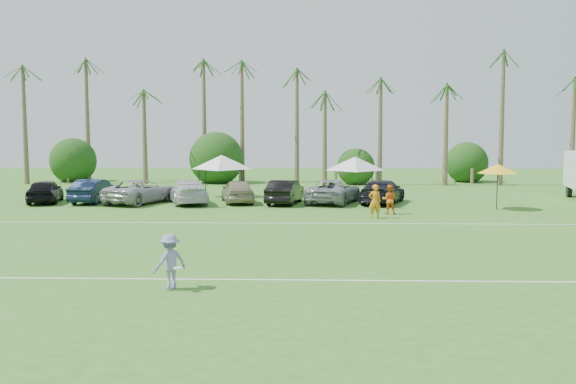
{
  "coord_description": "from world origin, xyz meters",
  "views": [
    {
      "loc": [
        1.98,
        -17.15,
        4.54
      ],
      "look_at": [
        1.0,
        13.42,
        1.6
      ],
      "focal_mm": 40.0,
      "sensor_mm": 36.0,
      "label": 1
    }
  ],
  "objects": [
    {
      "name": "palm_tree_9",
      "position": [
        18.0,
        38.0,
        8.35
      ],
      "size": [
        2.4,
        2.4,
        9.9
      ],
      "color": "brown",
      "rests_on": "ground"
    },
    {
      "name": "bush_tree_3",
      "position": [
        16.0,
        39.0,
        1.8
      ],
      "size": [
        4.0,
        4.0,
        4.0
      ],
      "color": "brown",
      "rests_on": "ground"
    },
    {
      "name": "parked_car_1",
      "position": [
        -11.55,
        22.72,
        0.75
      ],
      "size": [
        1.98,
        4.65,
        1.49
      ],
      "primitive_type": "imported",
      "rotation": [
        0.0,
        0.0,
        3.05
      ],
      "color": "#0F1A33",
      "rests_on": "ground"
    },
    {
      "name": "palm_tree_4",
      "position": [
        -4.0,
        38.0,
        7.48
      ],
      "size": [
        2.4,
        2.4,
        8.9
      ],
      "color": "brown",
      "rests_on": "ground"
    },
    {
      "name": "palm_tree_3",
      "position": [
        -8.0,
        38.0,
        10.06
      ],
      "size": [
        2.4,
        2.4,
        11.9
      ],
      "color": "brown",
      "rests_on": "ground"
    },
    {
      "name": "canopy_tent_left",
      "position": [
        -3.92,
        26.31,
        2.87
      ],
      "size": [
        4.14,
        4.14,
        3.36
      ],
      "color": "black",
      "rests_on": "ground"
    },
    {
      "name": "palm_tree_8",
      "position": [
        13.0,
        38.0,
        7.48
      ],
      "size": [
        2.4,
        2.4,
        8.9
      ],
      "color": "brown",
      "rests_on": "ground"
    },
    {
      "name": "parked_car_6",
      "position": [
        3.56,
        22.84,
        0.75
      ],
      "size": [
        3.97,
        5.86,
        1.49
      ],
      "primitive_type": "imported",
      "rotation": [
        0.0,
        0.0,
        2.84
      ],
      "color": "gray",
      "rests_on": "ground"
    },
    {
      "name": "market_umbrella",
      "position": [
        12.86,
        19.96,
        2.35
      ],
      "size": [
        2.36,
        2.36,
        2.63
      ],
      "color": "black",
      "rests_on": "ground"
    },
    {
      "name": "palm_tree_1",
      "position": [
        -17.0,
        38.0,
        8.35
      ],
      "size": [
        2.4,
        2.4,
        9.9
      ],
      "color": "brown",
      "rests_on": "ground"
    },
    {
      "name": "parked_car_4",
      "position": [
        -2.48,
        22.85,
        0.75
      ],
      "size": [
        2.71,
        4.66,
        1.49
      ],
      "primitive_type": "imported",
      "rotation": [
        0.0,
        0.0,
        3.37
      ],
      "color": "#9C9274",
      "rests_on": "ground"
    },
    {
      "name": "bush_tree_1",
      "position": [
        -6.0,
        39.0,
        1.8
      ],
      "size": [
        4.0,
        4.0,
        4.0
      ],
      "color": "brown",
      "rests_on": "ground"
    },
    {
      "name": "parked_car_5",
      "position": [
        0.54,
        22.42,
        0.75
      ],
      "size": [
        2.4,
        4.74,
        1.49
      ],
      "primitive_type": "imported",
      "rotation": [
        0.0,
        0.0,
        2.95
      ],
      "color": "black",
      "rests_on": "ground"
    },
    {
      "name": "sideline_player_b",
      "position": [
        6.38,
        17.63,
        0.8
      ],
      "size": [
        0.84,
        0.69,
        1.6
      ],
      "primitive_type": "imported",
      "rotation": [
        0.0,
        0.0,
        3.03
      ],
      "color": "orange",
      "rests_on": "ground"
    },
    {
      "name": "bush_tree_0",
      "position": [
        -19.0,
        39.0,
        1.8
      ],
      "size": [
        4.0,
        4.0,
        4.0
      ],
      "color": "brown",
      "rests_on": "ground"
    },
    {
      "name": "sideline_player_a",
      "position": [
        5.43,
        16.0,
        0.88
      ],
      "size": [
        0.68,
        0.48,
        1.76
      ],
      "primitive_type": "imported",
      "rotation": [
        0.0,
        0.0,
        3.24
      ],
      "color": "orange",
      "rests_on": "ground"
    },
    {
      "name": "parked_car_7",
      "position": [
        6.59,
        22.81,
        0.75
      ],
      "size": [
        3.66,
        5.54,
        1.49
      ],
      "primitive_type": "imported",
      "rotation": [
        0.0,
        0.0,
        2.81
      ],
      "color": "black",
      "rests_on": "ground"
    },
    {
      "name": "bush_tree_2",
      "position": [
        6.0,
        39.0,
        1.8
      ],
      "size": [
        4.0,
        4.0,
        4.0
      ],
      "color": "brown",
      "rests_on": "ground"
    },
    {
      "name": "canopy_tent_right",
      "position": [
        5.14,
        26.23,
        2.78
      ],
      "size": [
        4.01,
        4.01,
        3.25
      ],
      "color": "black",
      "rests_on": "ground"
    },
    {
      "name": "parked_car_2",
      "position": [
        -8.53,
        22.4,
        0.75
      ],
      "size": [
        4.21,
        5.9,
        1.49
      ],
      "primitive_type": "imported",
      "rotation": [
        0.0,
        0.0,
        2.78
      ],
      "color": "#A1A2A4",
      "rests_on": "ground"
    },
    {
      "name": "palm_tree_0",
      "position": [
        -22.0,
        38.0,
        7.48
      ],
      "size": [
        2.4,
        2.4,
        8.9
      ],
      "color": "brown",
      "rests_on": "ground"
    },
    {
      "name": "frisbee_player",
      "position": [
        -1.99,
        0.85,
        0.8
      ],
      "size": [
        1.16,
        1.14,
        1.59
      ],
      "rotation": [
        0.0,
        0.0,
        3.89
      ],
      "color": "#7E7CB0",
      "rests_on": "ground"
    },
    {
      "name": "ground",
      "position": [
        0.0,
        0.0,
        0.0
      ],
      "size": [
        120.0,
        120.0,
        0.0
      ],
      "primitive_type": "plane",
      "color": "#366E21",
      "rests_on": "ground"
    },
    {
      "name": "palm_tree_7",
      "position": [
        8.0,
        38.0,
        10.06
      ],
      "size": [
        2.4,
        2.4,
        11.9
      ],
      "color": "brown",
      "rests_on": "ground"
    },
    {
      "name": "palm_tree_5",
      "position": [
        0.0,
        38.0,
        8.35
      ],
      "size": [
        2.4,
        2.4,
        9.9
      ],
      "color": "brown",
      "rests_on": "ground"
    },
    {
      "name": "field_lines",
      "position": [
        0.0,
        8.0,
        0.01
      ],
      "size": [
        80.0,
        12.1,
        0.01
      ],
      "color": "white",
      "rests_on": "ground"
    },
    {
      "name": "palm_tree_10",
      "position": [
        23.0,
        38.0,
        9.21
      ],
      "size": [
        2.4,
        2.4,
        10.9
      ],
      "color": "brown",
      "rests_on": "ground"
    },
    {
      "name": "palm_tree_6",
      "position": [
        4.0,
        38.0,
        9.21
      ],
      "size": [
        2.4,
        2.4,
        10.9
      ],
      "color": "brown",
      "rests_on": "ground"
    },
    {
      "name": "parked_car_3",
      "position": [
        -5.51,
        22.32,
        0.75
      ],
      "size": [
        3.53,
        5.53,
        1.49
      ],
      "primitive_type": "imported",
      "rotation": [
        0.0,
        0.0,
        3.45
      ],
      "color": "silver",
      "rests_on": "ground"
    },
    {
      "name": "parked_car_0",
      "position": [
        -14.58,
        22.44,
        0.75
      ],
      "size": [
        2.66,
        4.65,
        1.49
      ],
      "primitive_type": "imported",
      "rotation": [
        0.0,
        0.0,
        3.36
      ],
      "color": "black",
      "rests_on": "ground"
    },
    {
      "name": "palm_tree_2",
      "position": [
        -12.0,
        38.0,
        9.21
      ],
      "size": [
        2.4,
        2.4,
        10.9
      ],
      "color": "brown",
      "rests_on": "ground"
    }
  ]
}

